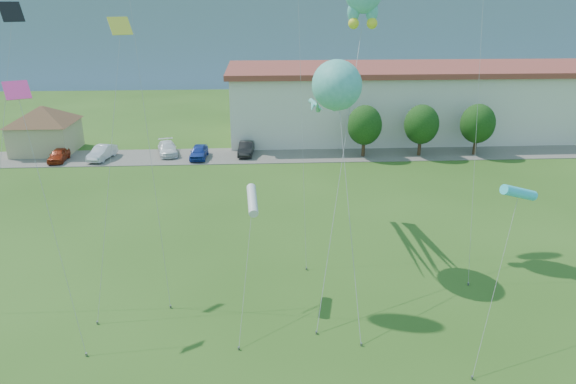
{
  "coord_description": "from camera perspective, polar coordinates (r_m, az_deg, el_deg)",
  "views": [
    {
      "loc": [
        -1.0,
        -17.63,
        15.3
      ],
      "look_at": [
        0.51,
        8.0,
        5.81
      ],
      "focal_mm": 32.0,
      "sensor_mm": 36.0,
      "label": 1
    }
  ],
  "objects": [
    {
      "name": "octopus_kite",
      "position": [
        31.67,
        5.01,
        10.71
      ],
      "size": [
        2.89,
        16.79,
        12.31
      ],
      "color": "teal",
      "rests_on": "ground"
    },
    {
      "name": "warehouse",
      "position": [
        68.21,
        20.29,
        9.63
      ],
      "size": [
        61.0,
        15.0,
        8.2
      ],
      "color": "beige",
      "rests_on": "ground"
    },
    {
      "name": "parked_car_blue",
      "position": [
        54.27,
        -9.87,
        4.43
      ],
      "size": [
        1.83,
        4.1,
        1.37
      ],
      "primitive_type": "imported",
      "rotation": [
        0.0,
        0.0,
        -0.05
      ],
      "color": "#1B3698",
      "rests_on": "parking_strip"
    },
    {
      "name": "hill_ridge",
      "position": [
        137.66,
        -3.14,
        19.1
      ],
      "size": [
        160.0,
        50.0,
        25.0
      ],
      "primitive_type": "cube",
      "color": "gray",
      "rests_on": "ground"
    },
    {
      "name": "tree_far",
      "position": [
        57.76,
        20.33,
        7.13
      ],
      "size": [
        3.6,
        3.6,
        5.47
      ],
      "color": "#3F2B19",
      "rests_on": "ground"
    },
    {
      "name": "parked_car_silver",
      "position": [
        56.51,
        -19.96,
        4.14
      ],
      "size": [
        2.31,
        4.44,
        1.39
      ],
      "primitive_type": "imported",
      "rotation": [
        0.0,
        0.0,
        -0.21
      ],
      "color": "silver",
      "rests_on": "parking_strip"
    },
    {
      "name": "parked_car_white",
      "position": [
        56.33,
        -13.25,
        4.74
      ],
      "size": [
        2.87,
        4.85,
        1.32
      ],
      "primitive_type": "imported",
      "rotation": [
        0.0,
        0.0,
        0.24
      ],
      "color": "white",
      "rests_on": "parking_strip"
    },
    {
      "name": "pavilion",
      "position": [
        61.43,
        -25.48,
        6.8
      ],
      "size": [
        9.2,
        9.2,
        5.0
      ],
      "color": "tan",
      "rests_on": "ground"
    },
    {
      "name": "small_kite_cyan",
      "position": [
        27.31,
        24.25,
        -0.19
      ],
      "size": [
        3.88,
        6.34,
        7.07
      ],
      "color": "#34D8EA",
      "rests_on": "ground"
    },
    {
      "name": "parked_car_red",
      "position": [
        57.47,
        -24.13,
        3.77
      ],
      "size": [
        1.59,
        3.73,
        1.26
      ],
      "primitive_type": "imported",
      "rotation": [
        0.0,
        0.0,
        0.03
      ],
      "color": "#A22E14",
      "rests_on": "parking_strip"
    },
    {
      "name": "small_kite_yellow",
      "position": [
        29.08,
        -18.44,
        13.46
      ],
      "size": [
        1.9,
        6.88,
        14.59
      ],
      "color": "yellow",
      "rests_on": "ground"
    },
    {
      "name": "tree_near",
      "position": [
        54.12,
        8.5,
        7.35
      ],
      "size": [
        3.6,
        3.6,
        5.47
      ],
      "color": "#3F2B19",
      "rests_on": "ground"
    },
    {
      "name": "small_kite_black",
      "position": [
        31.61,
        -28.64,
        13.6
      ],
      "size": [
        2.14,
        6.31,
        15.28
      ],
      "color": "black",
      "rests_on": "ground"
    },
    {
      "name": "small_kite_pink",
      "position": [
        27.13,
        -27.21,
        7.1
      ],
      "size": [
        3.82,
        5.49,
        11.9
      ],
      "color": "#E53282",
      "rests_on": "ground"
    },
    {
      "name": "tree_mid",
      "position": [
        55.65,
        14.61,
        7.28
      ],
      "size": [
        3.6,
        3.6,
        5.47
      ],
      "color": "#3F2B19",
      "rests_on": "ground"
    },
    {
      "name": "parking_strip",
      "position": [
        54.81,
        -2.21,
        4.1
      ],
      "size": [
        70.0,
        6.0,
        0.06
      ],
      "primitive_type": "cube",
      "color": "#59544C",
      "rests_on": "ground"
    },
    {
      "name": "parked_car_black",
      "position": [
        54.88,
        -4.67,
        4.84
      ],
      "size": [
        1.79,
        4.24,
        1.36
      ],
      "primitive_type": "imported",
      "rotation": [
        0.0,
        0.0,
        -0.09
      ],
      "color": "black",
      "rests_on": "parking_strip"
    },
    {
      "name": "small_kite_white",
      "position": [
        27.29,
        -3.99,
        -1.0
      ],
      "size": [
        1.04,
        6.54,
        5.89
      ],
      "color": "silver",
      "rests_on": "ground"
    }
  ]
}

